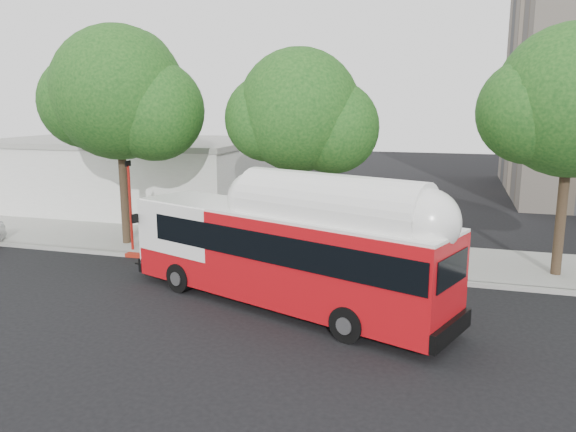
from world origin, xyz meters
name	(u,v)px	position (x,y,z in m)	size (l,w,h in m)	color
ground	(279,306)	(0.00, 0.00, 0.00)	(120.00, 120.00, 0.00)	black
sidewalk	(324,253)	(0.00, 6.50, 0.07)	(60.00, 5.00, 0.15)	gray
curb_strip	(309,270)	(0.00, 3.90, 0.07)	(60.00, 0.30, 0.15)	gray
red_curb_segment	(236,264)	(-3.00, 3.90, 0.08)	(10.00, 0.32, 0.16)	#9E1F11
street_tree_left	(129,98)	(-8.53, 5.56, 6.60)	(6.67, 5.80, 9.74)	#2D2116
street_tree_mid	(309,116)	(-0.59, 6.06, 5.91)	(5.75, 5.00, 8.62)	#2D2116
low_commercial_bldg	(130,173)	(-14.00, 14.00, 2.15)	(16.20, 10.20, 4.25)	silver
transit_bus	(284,256)	(0.15, 0.08, 1.65)	(11.91, 6.27, 3.54)	#B40C12
signal_pole	(130,206)	(-8.07, 4.48, 2.06)	(0.11, 0.38, 4.01)	#A71811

